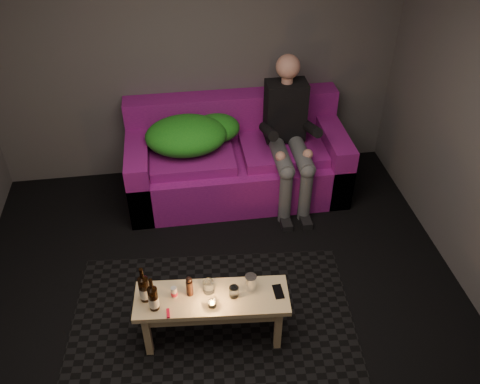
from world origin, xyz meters
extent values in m
plane|color=black|center=(0.00, 0.00, 0.00)|extent=(4.50, 4.50, 0.00)
plane|color=#555255|center=(0.00, 2.25, 1.30)|extent=(4.00, 0.00, 4.00)
cube|color=black|center=(-0.09, 0.06, 0.00)|extent=(2.30, 1.76, 0.01)
cube|color=#79107A|center=(0.33, 1.77, 0.22)|extent=(2.12, 0.96, 0.45)
cube|color=#79107A|center=(0.33, 2.13, 0.68)|extent=(2.12, 0.23, 0.47)
cube|color=#79107A|center=(-0.62, 1.77, 0.33)|extent=(0.21, 0.96, 0.66)
cube|color=#79107A|center=(1.29, 1.77, 0.33)|extent=(0.21, 0.96, 0.66)
cube|color=#79107A|center=(-0.11, 1.72, 0.49)|extent=(0.80, 0.64, 0.11)
cube|color=#79107A|center=(0.78, 1.72, 0.49)|extent=(0.80, 0.64, 0.11)
ellipsoid|color=#18841F|center=(-0.15, 1.77, 0.70)|extent=(0.76, 0.59, 0.32)
ellipsoid|color=#18841F|center=(0.15, 1.92, 0.67)|extent=(0.47, 0.38, 0.25)
ellipsoid|color=#18841F|center=(-0.38, 1.90, 0.63)|extent=(0.34, 0.28, 0.17)
cube|color=black|center=(0.81, 1.82, 0.86)|extent=(0.38, 0.23, 0.58)
sphere|color=tan|center=(0.81, 1.82, 1.31)|extent=(0.22, 0.22, 0.22)
cylinder|color=#4A4E54|center=(0.71, 1.49, 0.56)|extent=(0.15, 0.53, 0.15)
cylinder|color=#4A4E54|center=(0.91, 1.49, 0.56)|extent=(0.15, 0.53, 0.15)
cylinder|color=#4A4E54|center=(0.71, 1.24, 0.27)|extent=(0.12, 0.12, 0.54)
cylinder|color=#4A4E54|center=(0.91, 1.24, 0.27)|extent=(0.12, 0.12, 0.54)
cube|color=black|center=(0.71, 1.18, 0.03)|extent=(0.10, 0.23, 0.06)
cube|color=black|center=(0.91, 1.18, 0.03)|extent=(0.10, 0.23, 0.06)
cube|color=#D5BC7C|center=(-0.09, 0.01, 0.43)|extent=(1.11, 0.44, 0.04)
cube|color=#D5BC7C|center=(-0.09, 0.01, 0.36)|extent=(0.97, 0.35, 0.10)
cube|color=#D5BC7C|center=(-0.57, -0.07, 0.20)|extent=(0.05, 0.05, 0.41)
cube|color=#D5BC7C|center=(-0.55, 0.17, 0.20)|extent=(0.05, 0.05, 0.41)
cube|color=#D5BC7C|center=(0.36, -0.15, 0.20)|extent=(0.05, 0.05, 0.41)
cube|color=#D5BC7C|center=(0.38, 0.09, 0.20)|extent=(0.05, 0.05, 0.41)
cylinder|color=black|center=(-0.55, 0.06, 0.55)|extent=(0.07, 0.07, 0.20)
cylinder|color=white|center=(-0.55, 0.06, 0.52)|extent=(0.08, 0.08, 0.09)
cone|color=black|center=(-0.55, 0.06, 0.66)|extent=(0.07, 0.07, 0.03)
cylinder|color=black|center=(-0.55, 0.06, 0.70)|extent=(0.03, 0.03, 0.10)
cylinder|color=black|center=(-0.49, -0.03, 0.54)|extent=(0.07, 0.07, 0.19)
cylinder|color=white|center=(-0.49, -0.03, 0.51)|extent=(0.07, 0.07, 0.08)
cone|color=black|center=(-0.49, -0.03, 0.65)|extent=(0.07, 0.07, 0.03)
cylinder|color=black|center=(-0.49, -0.03, 0.68)|extent=(0.03, 0.03, 0.09)
cylinder|color=silver|center=(-0.35, 0.05, 0.49)|extent=(0.05, 0.05, 0.09)
cylinder|color=black|center=(-0.24, 0.06, 0.51)|extent=(0.06, 0.06, 0.13)
cylinder|color=white|center=(-0.11, 0.06, 0.49)|extent=(0.09, 0.09, 0.10)
cylinder|color=white|center=(-0.10, -0.07, 0.47)|extent=(0.06, 0.06, 0.04)
sphere|color=orange|center=(-0.10, -0.07, 0.48)|extent=(0.02, 0.02, 0.02)
cylinder|color=white|center=(0.06, 0.00, 0.49)|extent=(0.08, 0.08, 0.08)
cylinder|color=silver|center=(0.19, 0.05, 0.50)|extent=(0.10, 0.10, 0.12)
cube|color=black|center=(0.38, -0.02, 0.45)|extent=(0.07, 0.13, 0.01)
cube|color=red|center=(-0.40, -0.10, 0.45)|extent=(0.02, 0.08, 0.01)
camera|label=1|loc=(-0.24, -2.35, 3.22)|focal=38.00mm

